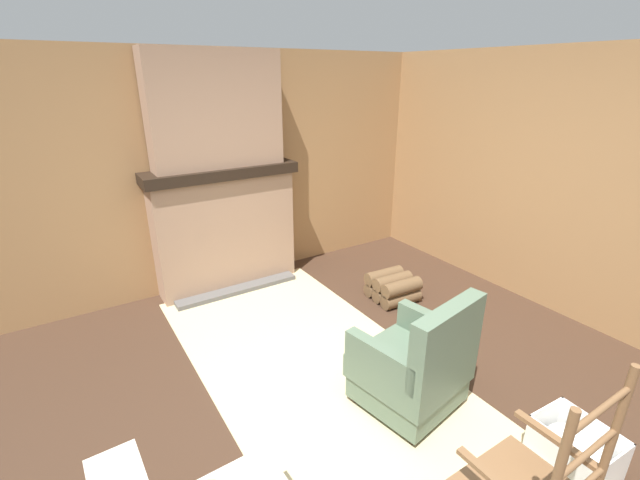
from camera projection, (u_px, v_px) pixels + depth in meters
ground_plane at (356, 415)px, 3.05m from camera, size 14.00×14.00×0.00m
wood_panel_wall_left at (215, 173)px, 4.64m from camera, size 0.06×5.77×2.53m
wood_panel_wall_back at (593, 193)px, 3.87m from camera, size 5.77×0.09×2.53m
fireplace_hearth at (226, 229)px, 4.69m from camera, size 0.54×1.62×1.37m
chimney_breast at (215, 110)px, 4.24m from camera, size 0.29×1.33×1.14m
area_rug at (325, 377)px, 3.42m from camera, size 3.76×1.70×0.01m
armchair at (414, 367)px, 3.01m from camera, size 0.76×0.78×0.92m
firewood_stack at (392, 287)px, 4.57m from camera, size 0.49×0.47×0.28m
laundry_basket at (575, 449)px, 2.59m from camera, size 0.47×0.36×0.30m
oil_lamp_vase at (180, 161)px, 4.24m from camera, size 0.13×0.13×0.26m
storage_case at (250, 156)px, 4.63m from camera, size 0.13×0.26×0.14m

